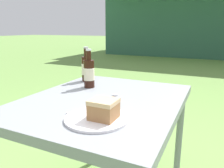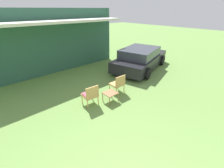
% 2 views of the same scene
% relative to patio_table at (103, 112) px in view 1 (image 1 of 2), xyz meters
% --- Properties ---
extents(patio_table, '(0.73, 0.89, 0.71)m').
position_rel_patio_table_xyz_m(patio_table, '(0.00, 0.00, 0.00)').
color(patio_table, gray).
rests_on(patio_table, ground_plane).
extents(cake_on_plate, '(0.24, 0.24, 0.08)m').
position_rel_patio_table_xyz_m(cake_on_plate, '(0.11, -0.24, 0.10)').
color(cake_on_plate, white).
rests_on(cake_on_plate, patio_table).
extents(cola_bottle_near, '(0.06, 0.06, 0.22)m').
position_rel_patio_table_xyz_m(cola_bottle_near, '(-0.17, 0.15, 0.16)').
color(cola_bottle_near, black).
rests_on(cola_bottle_near, patio_table).
extents(cola_bottle_far, '(0.06, 0.06, 0.22)m').
position_rel_patio_table_xyz_m(cola_bottle_far, '(-0.27, 0.28, 0.16)').
color(cola_bottle_far, black).
rests_on(cola_bottle_far, patio_table).
extents(fork, '(0.20, 0.03, 0.01)m').
position_rel_patio_table_xyz_m(fork, '(0.06, -0.24, 0.07)').
color(fork, silver).
rests_on(fork, patio_table).
extents(loose_bottle_cap, '(0.03, 0.03, 0.01)m').
position_rel_patio_table_xyz_m(loose_bottle_cap, '(0.04, 0.06, 0.08)').
color(loose_bottle_cap, silver).
rests_on(loose_bottle_cap, patio_table).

